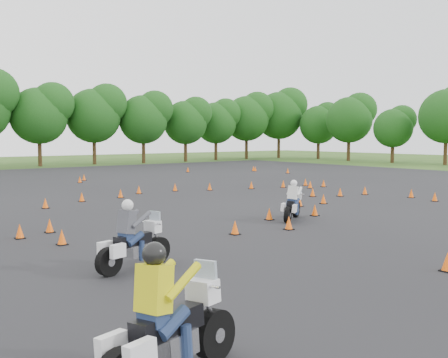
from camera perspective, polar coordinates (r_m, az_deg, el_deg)
ground at (r=21.37m, az=6.60°, el=-3.93°), size 140.00×140.00×0.00m
asphalt_pad at (r=25.95m, az=-2.71°, el=-2.33°), size 62.00×62.00×0.00m
treeline at (r=53.86m, az=-16.92°, el=6.14°), size 86.59×32.81×11.19m
traffic_cones at (r=25.84m, az=-1.74°, el=-1.86°), size 36.51×33.26×0.45m
rider_grey at (r=12.48m, az=-10.19°, el=-6.21°), size 2.36×1.21×1.75m
rider_yellow at (r=6.80m, az=-5.77°, el=-14.95°), size 2.58×1.33×1.91m
rider_white at (r=19.65m, az=7.76°, el=-2.36°), size 2.09×1.61×1.59m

